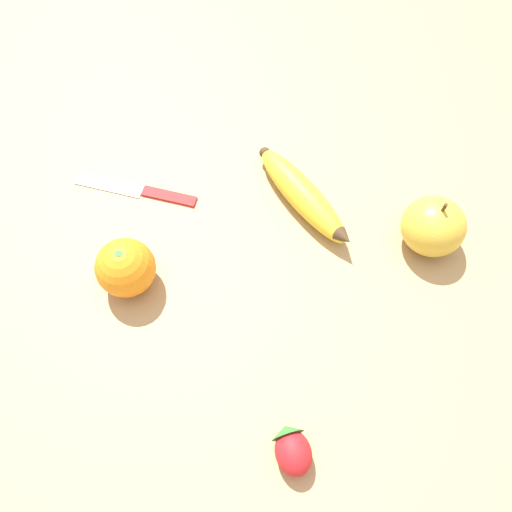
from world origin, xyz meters
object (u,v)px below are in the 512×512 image
at_px(orange, 126,268).
at_px(paring_knife, 140,189).
at_px(strawberry, 292,449).
at_px(apple, 433,226).
at_px(banana, 303,196).

xyz_separation_m(orange, paring_knife, (0.11, 0.09, -0.03)).
bearing_deg(paring_knife, strawberry, -134.87).
relative_size(orange, apple, 0.85).
height_order(banana, apple, apple).
height_order(strawberry, paring_knife, strawberry).
xyz_separation_m(orange, apple, (0.29, -0.26, -0.00)).
distance_m(banana, strawberry, 0.33).
distance_m(orange, apple, 0.39).
relative_size(banana, orange, 2.66).
distance_m(orange, strawberry, 0.29).
bearing_deg(strawberry, banana, -21.42).
bearing_deg(paring_knife, orange, -163.15).
relative_size(banana, apple, 2.27).
bearing_deg(banana, orange, -96.78).
bearing_deg(apple, banana, 109.46).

